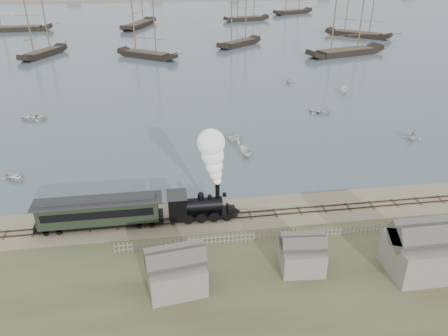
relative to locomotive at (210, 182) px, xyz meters
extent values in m
plane|color=tan|center=(5.59, 2.00, -4.77)|extent=(600.00, 600.00, 0.00)
cube|color=#4C606D|center=(5.59, 172.00, -4.74)|extent=(600.00, 336.00, 0.06)
cube|color=#32231B|center=(5.59, -0.50, -4.67)|extent=(120.00, 0.08, 0.12)
cube|color=#32231B|center=(5.59, 0.50, -4.67)|extent=(120.00, 0.08, 0.12)
cube|color=#3B3126|center=(5.59, 0.00, -4.74)|extent=(120.00, 1.80, 0.06)
cube|color=black|center=(-0.85, 0.00, -4.00)|extent=(7.55, 2.22, 0.28)
cylinder|color=black|center=(-1.29, 0.00, -2.89)|extent=(4.66, 1.67, 1.67)
cube|color=black|center=(-3.73, 0.00, -2.67)|extent=(2.00, 2.44, 2.55)
cube|color=#2A2A2C|center=(-3.73, 0.00, -1.34)|extent=(2.22, 2.67, 0.13)
cylinder|color=black|center=(0.82, 0.00, -1.39)|extent=(0.49, 0.49, 1.78)
sphere|color=black|center=(-1.07, 0.00, -1.59)|extent=(0.71, 0.71, 0.71)
cone|color=black|center=(2.71, 0.00, -4.11)|extent=(1.55, 2.22, 2.22)
cube|color=black|center=(1.60, 0.00, -1.78)|extent=(0.39, 0.39, 0.39)
cube|color=black|center=(-12.25, 0.00, -4.07)|extent=(13.77, 2.26, 0.34)
cube|color=black|center=(-12.25, 0.00, -2.69)|extent=(12.79, 2.46, 2.46)
cube|color=black|center=(-12.25, -1.25, -2.45)|extent=(11.81, 0.06, 0.89)
cube|color=black|center=(-12.25, 1.25, -2.45)|extent=(11.81, 0.06, 0.89)
cube|color=#2A2A2C|center=(-12.25, 0.00, -1.42)|extent=(13.77, 2.66, 0.18)
cube|color=#2A2A2C|center=(-12.25, 0.00, -1.12)|extent=(12.30, 1.18, 0.44)
imported|color=white|center=(-10.55, 3.18, -4.43)|extent=(3.46, 3.99, 0.69)
imported|color=white|center=(-24.81, 13.19, -4.35)|extent=(4.29, 4.30, 0.73)
imported|color=white|center=(6.42, 21.52, -3.89)|extent=(3.42, 3.72, 1.64)
imported|color=white|center=(7.09, 15.90, -4.12)|extent=(3.24, 1.65, 1.19)
imported|color=white|center=(24.56, 32.36, -4.29)|extent=(4.40, 4.92, 0.84)
imported|color=white|center=(35.04, 18.21, -3.85)|extent=(4.27, 4.12, 1.73)
imported|color=white|center=(33.99, 43.94, -4.06)|extent=(3.51, 2.98, 1.31)
imported|color=white|center=(-28.00, 36.70, -4.25)|extent=(3.68, 4.79, 0.92)
imported|color=white|center=(24.49, 53.43, -3.97)|extent=(3.01, 2.66, 1.48)
camera|label=1|loc=(-4.64, -41.92, 22.92)|focal=35.00mm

